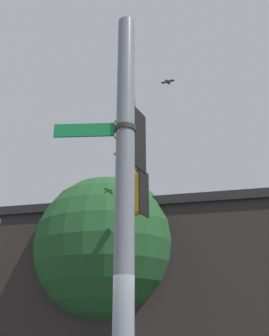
{
  "coord_description": "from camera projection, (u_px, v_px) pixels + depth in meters",
  "views": [
    {
      "loc": [
        -4.73,
        -2.62,
        1.76
      ],
      "look_at": [
        2.43,
        1.11,
        5.16
      ],
      "focal_mm": 42.76,
      "sensor_mm": 36.0,
      "label": 1
    }
  ],
  "objects": [
    {
      "name": "signal_pole",
      "position": [
        125.0,
        210.0,
        5.62
      ],
      "size": [
        0.28,
        0.28,
        6.79
      ],
      "primitive_type": "cylinder",
      "color": "slate",
      "rests_on": "ground"
    },
    {
      "name": "mast_arm",
      "position": [
        134.0,
        133.0,
        8.97
      ],
      "size": [
        4.74,
        2.29,
        0.18
      ],
      "primitive_type": "cylinder",
      "rotation": [
        0.0,
        1.57,
        0.43
      ],
      "color": "slate"
    },
    {
      "name": "traffic_light_nearest_pole",
      "position": [
        130.0,
        141.0,
        7.57
      ],
      "size": [
        0.54,
        0.49,
        1.31
      ],
      "color": "black"
    },
    {
      "name": "traffic_light_mid_inner",
      "position": [
        137.0,
        194.0,
        10.37
      ],
      "size": [
        0.54,
        0.49,
        1.31
      ],
      "color": "black"
    },
    {
      "name": "street_name_sign",
      "position": [
        107.0,
        130.0,
        6.13
      ],
      "size": [
        0.63,
        1.18,
        0.22
      ],
      "color": "#147238"
    },
    {
      "name": "bird_flying",
      "position": [
        168.0,
        82.0,
        12.18
      ],
      "size": [
        0.29,
        0.44,
        0.09
      ],
      "color": "#4C4742"
    },
    {
      "name": "storefront_building",
      "position": [
        191.0,
        299.0,
        14.51
      ],
      "size": [
        9.73,
        14.2,
        6.0
      ],
      "color": "#282321",
      "rests_on": "ground"
    },
    {
      "name": "tree_by_storefront",
      "position": [
        107.0,
        249.0,
        13.62
      ],
      "size": [
        4.92,
        4.92,
        6.99
      ],
      "color": "#4C3823",
      "rests_on": "ground"
    }
  ]
}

